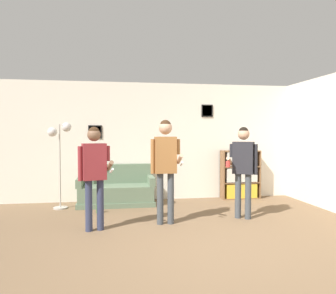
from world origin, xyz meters
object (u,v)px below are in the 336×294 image
(bookshelf, at_px, (240,175))
(drinking_cup, at_px, (246,148))
(person_player_foreground_center, at_px, (165,160))
(person_watcher_holding_cup, at_px, (243,163))
(bottle_on_floor, at_px, (98,208))
(floor_lamp, at_px, (60,143))
(couch, at_px, (116,191))
(person_player_foreground_left, at_px, (94,167))

(bookshelf, xyz_separation_m, drinking_cup, (0.13, 0.00, 0.63))
(drinking_cup, bearing_deg, person_player_foreground_center, -139.07)
(bookshelf, xyz_separation_m, person_player_foreground_center, (-2.08, -1.92, 0.53))
(person_watcher_holding_cup, bearing_deg, drinking_cup, 66.26)
(person_watcher_holding_cup, xyz_separation_m, bottle_on_floor, (-2.60, 0.82, -0.92))
(bookshelf, relative_size, floor_lamp, 0.65)
(bookshelf, distance_m, person_watcher_holding_cup, 1.95)
(person_watcher_holding_cup, bearing_deg, floor_lamp, 158.49)
(couch, height_order, bottle_on_floor, couch)
(person_player_foreground_left, distance_m, person_watcher_holding_cup, 2.61)
(couch, xyz_separation_m, drinking_cup, (3.03, 0.20, 0.91))
(floor_lamp, height_order, person_player_foreground_center, same)
(couch, relative_size, floor_lamp, 0.92)
(bookshelf, relative_size, person_player_foreground_center, 0.65)
(bookshelf, height_order, drinking_cup, drinking_cup)
(person_player_foreground_left, bearing_deg, person_player_foreground_center, 9.72)
(person_watcher_holding_cup, relative_size, drinking_cup, 14.23)
(floor_lamp, bearing_deg, person_player_foreground_center, -37.04)
(bookshelf, height_order, bottle_on_floor, bookshelf)
(couch, distance_m, bookshelf, 2.92)
(couch, relative_size, person_player_foreground_center, 0.92)
(person_player_foreground_left, xyz_separation_m, person_watcher_holding_cup, (2.59, 0.34, 0.01))
(floor_lamp, bearing_deg, person_player_foreground_left, -64.67)
(drinking_cup, bearing_deg, person_player_foreground_left, -147.87)
(bookshelf, bearing_deg, person_watcher_holding_cup, -110.07)
(bookshelf, height_order, person_watcher_holding_cup, person_watcher_holding_cup)
(person_player_foreground_left, bearing_deg, floor_lamp, 115.33)
(person_player_foreground_left, height_order, person_player_foreground_center, person_player_foreground_center)
(person_player_foreground_left, bearing_deg, bottle_on_floor, 90.43)
(bottle_on_floor, bearing_deg, person_player_foreground_left, -89.57)
(couch, bearing_deg, person_watcher_holding_cup, -35.09)
(person_player_foreground_center, bearing_deg, drinking_cup, 40.93)
(bookshelf, distance_m, drinking_cup, 0.64)
(person_player_foreground_left, bearing_deg, person_watcher_holding_cup, 7.41)
(bookshelf, relative_size, drinking_cup, 9.80)
(bottle_on_floor, bearing_deg, person_watcher_holding_cup, -17.52)
(bottle_on_floor, bearing_deg, couch, 65.46)
(person_watcher_holding_cup, distance_m, drinking_cup, 1.95)
(couch, height_order, person_player_foreground_left, person_player_foreground_left)
(couch, xyz_separation_m, person_watcher_holding_cup, (2.25, -1.58, 0.72))
(person_player_foreground_center, bearing_deg, couch, 115.48)
(bookshelf, bearing_deg, couch, -176.05)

